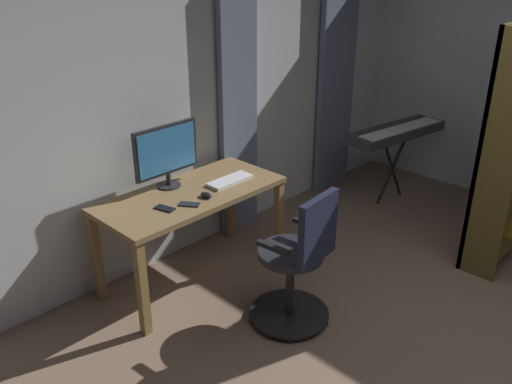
{
  "coord_description": "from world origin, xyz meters",
  "views": [
    {
      "loc": [
        2.62,
        0.52,
        2.37
      ],
      "look_at": [
        0.31,
        -1.71,
        0.91
      ],
      "focal_mm": 37.62,
      "sensor_mm": 36.0,
      "label": 1
    }
  ],
  "objects_px": {
    "cell_phone_by_monitor": "(165,208)",
    "piano_keyboard": "(397,133)",
    "desk": "(191,204)",
    "computer_keyboard": "(230,180)",
    "office_chair": "(298,264)",
    "computer_mouse": "(206,195)",
    "cell_phone_face_up": "(189,204)",
    "computer_monitor": "(166,152)"
  },
  "relations": [
    {
      "from": "desk",
      "to": "piano_keyboard",
      "type": "xyz_separation_m",
      "value": [
        -2.33,
        0.33,
        0.08
      ]
    },
    {
      "from": "computer_monitor",
      "to": "cell_phone_by_monitor",
      "type": "bearing_deg",
      "value": 48.66
    },
    {
      "from": "piano_keyboard",
      "to": "cell_phone_face_up",
      "type": "bearing_deg",
      "value": 4.41
    },
    {
      "from": "computer_monitor",
      "to": "piano_keyboard",
      "type": "height_order",
      "value": "computer_monitor"
    },
    {
      "from": "computer_keyboard",
      "to": "computer_mouse",
      "type": "distance_m",
      "value": 0.32
    },
    {
      "from": "cell_phone_face_up",
      "to": "piano_keyboard",
      "type": "xyz_separation_m",
      "value": [
        -2.47,
        0.17,
        -0.03
      ]
    },
    {
      "from": "computer_monitor",
      "to": "cell_phone_face_up",
      "type": "bearing_deg",
      "value": 74.38
    },
    {
      "from": "office_chair",
      "to": "cell_phone_by_monitor",
      "type": "relative_size",
      "value": 6.91
    },
    {
      "from": "computer_keyboard",
      "to": "cell_phone_face_up",
      "type": "bearing_deg",
      "value": 10.82
    },
    {
      "from": "cell_phone_face_up",
      "to": "computer_mouse",
      "type": "bearing_deg",
      "value": 149.25
    },
    {
      "from": "computer_keyboard",
      "to": "cell_phone_by_monitor",
      "type": "height_order",
      "value": "computer_keyboard"
    },
    {
      "from": "computer_keyboard",
      "to": "cell_phone_by_monitor",
      "type": "relative_size",
      "value": 2.59
    },
    {
      "from": "cell_phone_by_monitor",
      "to": "cell_phone_face_up",
      "type": "bearing_deg",
      "value": 141.0
    },
    {
      "from": "cell_phone_by_monitor",
      "to": "piano_keyboard",
      "type": "height_order",
      "value": "piano_keyboard"
    },
    {
      "from": "computer_monitor",
      "to": "cell_phone_face_up",
      "type": "xyz_separation_m",
      "value": [
        0.1,
        0.37,
        -0.27
      ]
    },
    {
      "from": "computer_mouse",
      "to": "piano_keyboard",
      "type": "bearing_deg",
      "value": 175.56
    },
    {
      "from": "computer_mouse",
      "to": "piano_keyboard",
      "type": "distance_m",
      "value": 2.31
    },
    {
      "from": "desk",
      "to": "office_chair",
      "type": "relative_size",
      "value": 1.41
    },
    {
      "from": "office_chair",
      "to": "computer_keyboard",
      "type": "bearing_deg",
      "value": 71.8
    },
    {
      "from": "computer_mouse",
      "to": "cell_phone_by_monitor",
      "type": "distance_m",
      "value": 0.33
    },
    {
      "from": "cell_phone_by_monitor",
      "to": "piano_keyboard",
      "type": "xyz_separation_m",
      "value": [
        -2.63,
        0.24,
        -0.03
      ]
    },
    {
      "from": "cell_phone_face_up",
      "to": "computer_monitor",
      "type": "bearing_deg",
      "value": -139.71
    },
    {
      "from": "cell_phone_face_up",
      "to": "cell_phone_by_monitor",
      "type": "bearing_deg",
      "value": -57.91
    },
    {
      "from": "desk",
      "to": "piano_keyboard",
      "type": "height_order",
      "value": "piano_keyboard"
    },
    {
      "from": "computer_monitor",
      "to": "computer_mouse",
      "type": "height_order",
      "value": "computer_monitor"
    },
    {
      "from": "desk",
      "to": "computer_keyboard",
      "type": "bearing_deg",
      "value": 167.52
    },
    {
      "from": "desk",
      "to": "piano_keyboard",
      "type": "relative_size",
      "value": 1.22
    },
    {
      "from": "computer_keyboard",
      "to": "desk",
      "type": "bearing_deg",
      "value": -12.48
    },
    {
      "from": "computer_mouse",
      "to": "cell_phone_face_up",
      "type": "bearing_deg",
      "value": 3.34
    },
    {
      "from": "computer_mouse",
      "to": "cell_phone_by_monitor",
      "type": "xyz_separation_m",
      "value": [
        0.32,
        -0.06,
        -0.01
      ]
    },
    {
      "from": "computer_monitor",
      "to": "cell_phone_by_monitor",
      "type": "relative_size",
      "value": 3.8
    },
    {
      "from": "office_chair",
      "to": "computer_monitor",
      "type": "distance_m",
      "value": 1.27
    },
    {
      "from": "computer_mouse",
      "to": "piano_keyboard",
      "type": "relative_size",
      "value": 0.09
    },
    {
      "from": "desk",
      "to": "computer_monitor",
      "type": "xyz_separation_m",
      "value": [
        0.04,
        -0.2,
        0.37
      ]
    },
    {
      "from": "computer_mouse",
      "to": "cell_phone_by_monitor",
      "type": "bearing_deg",
      "value": -10.61
    },
    {
      "from": "computer_mouse",
      "to": "piano_keyboard",
      "type": "xyz_separation_m",
      "value": [
        -2.31,
        0.18,
        -0.04
      ]
    },
    {
      "from": "piano_keyboard",
      "to": "office_chair",
      "type": "bearing_deg",
      "value": 23.52
    },
    {
      "from": "office_chair",
      "to": "piano_keyboard",
      "type": "bearing_deg",
      "value": 9.87
    },
    {
      "from": "computer_mouse",
      "to": "cell_phone_face_up",
      "type": "distance_m",
      "value": 0.16
    },
    {
      "from": "desk",
      "to": "computer_mouse",
      "type": "xyz_separation_m",
      "value": [
        -0.02,
        0.15,
        0.12
      ]
    },
    {
      "from": "desk",
      "to": "computer_mouse",
      "type": "height_order",
      "value": "computer_mouse"
    },
    {
      "from": "computer_keyboard",
      "to": "piano_keyboard",
      "type": "xyz_separation_m",
      "value": [
        -2.0,
        0.26,
        -0.03
      ]
    }
  ]
}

